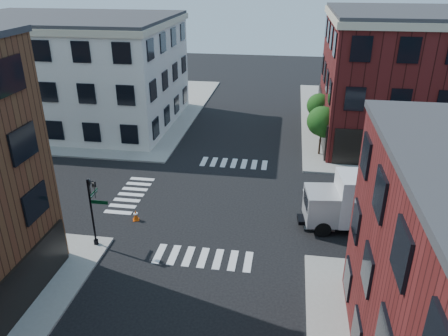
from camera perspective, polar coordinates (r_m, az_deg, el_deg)
ground at (r=32.42m, az=-0.33°, el=-4.38°), size 120.00×120.00×0.00m
sidewalk_ne at (r=54.01m, az=26.21°, el=5.24°), size 30.00×30.00×0.15m
sidewalk_nw at (r=57.39m, az=-18.19°, el=7.61°), size 30.00×30.00×0.15m
building_nw at (r=50.90m, az=-19.38°, el=11.72°), size 22.00×16.00×11.00m
tree_near at (r=40.11m, az=12.75°, el=5.78°), size 2.69×2.69×4.49m
tree_far at (r=45.90m, az=12.33°, el=7.83°), size 2.43×2.43×4.07m
signal_pole at (r=27.31m, az=-16.75°, el=-4.65°), size 1.29×1.24×4.60m
box_truck at (r=29.90m, az=18.83°, el=-4.16°), size 8.64×3.46×3.83m
traffic_cone at (r=30.56m, az=-11.46°, el=-6.08°), size 0.54×0.54×0.77m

